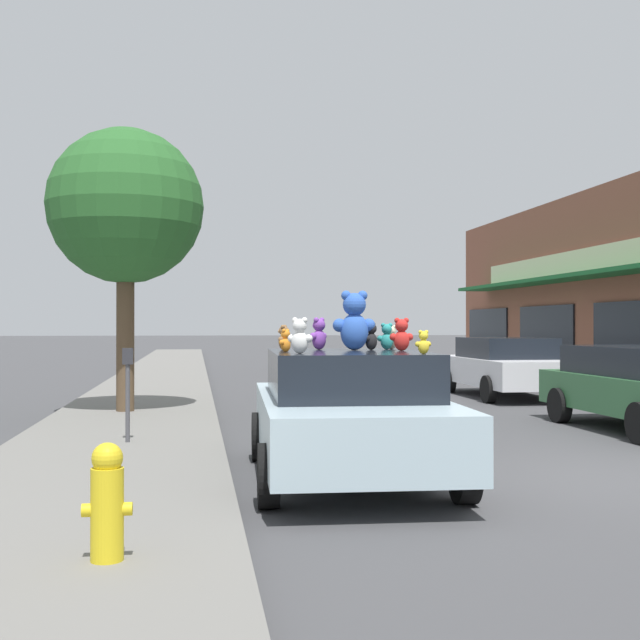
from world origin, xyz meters
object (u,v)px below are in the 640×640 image
teddy_bear_red (402,335)px  teddy_bear_yellow (423,343)px  parked_car_far_right (506,366)px  teddy_bear_white (300,336)px  teddy_bear_cream (391,337)px  teddy_bear_orange (286,341)px  teddy_bear_black (371,337)px  plush_art_car (348,412)px  teddy_bear_teal (387,337)px  teddy_bear_purple (319,334)px  teddy_bear_brown (284,338)px  parking_meter (128,382)px  teddy_bear_giant (354,321)px  fire_hydrant (107,501)px  street_tree (126,208)px

teddy_bear_red → teddy_bear_yellow: 1.05m
parked_car_far_right → teddy_bear_white: bearing=-121.8°
teddy_bear_cream → teddy_bear_yellow: teddy_bear_cream is taller
teddy_bear_orange → teddy_bear_black: bearing=157.0°
plush_art_car → teddy_bear_teal: 1.19m
teddy_bear_orange → parked_car_far_right: bearing=-174.2°
plush_art_car → teddy_bear_purple: (-0.23, 0.66, 0.86)m
teddy_bear_teal → teddy_bear_black: bearing=33.0°
teddy_bear_brown → teddy_bear_orange: teddy_bear_brown is taller
plush_art_car → teddy_bear_cream: 1.28m
teddy_bear_white → teddy_bear_yellow: bearing=-167.9°
teddy_bear_orange → teddy_bear_teal: size_ratio=0.79×
teddy_bear_yellow → parking_meter: size_ratio=0.19×
teddy_bear_giant → teddy_bear_purple: (-0.38, 0.25, -0.15)m
teddy_bear_giant → parked_car_far_right: (5.57, 9.18, -1.02)m
teddy_bear_orange → parked_car_far_right: 11.69m
plush_art_car → fire_hydrant: bearing=-121.7°
teddy_bear_red → parked_car_far_right: bearing=-115.4°
teddy_bear_red → street_tree: bearing=-57.2°
teddy_bear_white → parking_meter: bearing=-27.8°
plush_art_car → parking_meter: (-2.60, 2.24, 0.20)m
teddy_bear_cream → teddy_bear_red: size_ratio=0.78×
teddy_bear_red → street_tree: (-3.61, 6.22, 2.28)m
teddy_bear_brown → teddy_bear_red: (1.30, -0.56, 0.04)m
teddy_bear_purple → parked_car_far_right: size_ratio=0.09×
teddy_bear_black → parking_meter: size_ratio=0.26×
teddy_bear_giant → fire_hydrant: (-2.43, -3.73, -1.23)m
teddy_bear_black → teddy_bear_white: size_ratio=0.88×
teddy_bear_black → teddy_bear_white: (-0.99, -1.08, 0.02)m
teddy_bear_purple → parking_meter: teddy_bear_purple is taller
teddy_bear_cream → street_tree: size_ratio=0.06×
teddy_bear_yellow → teddy_bear_giant: bearing=-84.4°
teddy_bear_brown → teddy_bear_teal: 1.25m
street_tree → teddy_bear_brown: bearing=-67.8°
teddy_bear_red → teddy_bear_black: 0.47m
teddy_bear_teal → teddy_bear_black: teddy_bear_black is taller
parked_car_far_right → street_tree: size_ratio=0.87×
teddy_bear_orange → parking_meter: 3.09m
parked_car_far_right → parking_meter: parked_car_far_right is taller
teddy_bear_giant → parking_meter: size_ratio=0.55×
teddy_bear_giant → fire_hydrant: teddy_bear_giant is taller
teddy_bear_brown → street_tree: (-2.31, 5.66, 2.32)m
teddy_bear_cream → teddy_bear_white: (-1.31, -1.36, 0.04)m
teddy_bear_red → parked_car_far_right: teddy_bear_red is taller
teddy_bear_red → teddy_bear_cream: bearing=-91.0°
plush_art_car → teddy_bear_white: (-0.63, -0.64, 0.86)m
plush_art_car → teddy_bear_cream: (0.68, 0.72, 0.82)m
teddy_bear_giant → teddy_bear_white: bearing=54.8°
parked_car_far_right → fire_hydrant: (-8.00, -12.90, -0.21)m
teddy_bear_orange → street_tree: (-2.25, 6.41, 2.34)m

